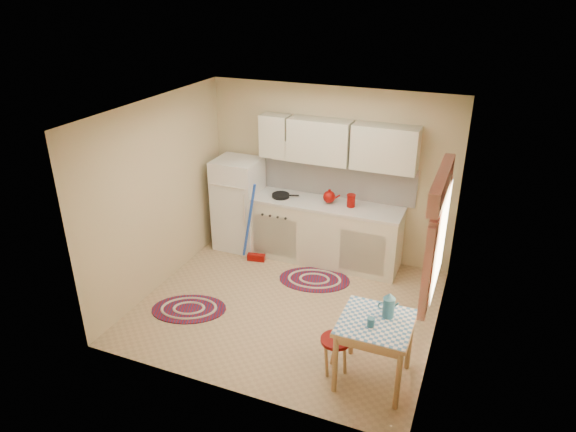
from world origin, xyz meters
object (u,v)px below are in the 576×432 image
object	(u,v)px
fridge	(238,204)
stool	(335,355)
base_cabinets	(322,233)
table	(374,351)

from	to	relation	value
fridge	stool	size ratio (longest dim) A/B	3.33
base_cabinets	fridge	bearing A→B (deg)	-177.84
base_cabinets	stool	size ratio (longest dim) A/B	5.36
table	stool	bearing A→B (deg)	-175.20
base_cabinets	table	distance (m)	2.55
fridge	table	world-z (taller)	fridge
fridge	base_cabinets	xyz separation A→B (m)	(1.33, 0.05, -0.26)
base_cabinets	stool	world-z (taller)	base_cabinets
fridge	table	xyz separation A→B (m)	(2.62, -2.15, -0.34)
fridge	table	distance (m)	3.40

